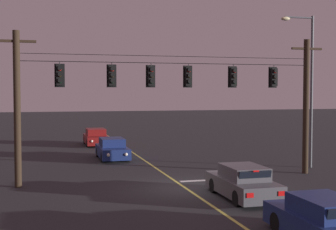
{
  "coord_description": "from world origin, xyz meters",
  "views": [
    {
      "loc": [
        -6.35,
        -20.92,
        4.45
      ],
      "look_at": [
        0.0,
        3.2,
        3.25
      ],
      "focal_mm": 50.84,
      "sensor_mm": 36.0,
      "label": 1
    }
  ],
  "objects_px": {
    "car_oncoming_trailing": "(96,137)",
    "traffic_light_right_inner": "(189,76)",
    "traffic_light_left_inner": "(112,76)",
    "car_waiting_second_near": "(324,222)",
    "traffic_light_leftmost": "(60,75)",
    "traffic_light_centre": "(151,76)",
    "traffic_light_rightmost": "(233,77)",
    "car_waiting_near_lane": "(243,183)",
    "street_lamp_corner": "(307,78)",
    "car_oncoming_lead": "(112,149)",
    "traffic_light_far_right": "(274,77)"
  },
  "relations": [
    {
      "from": "car_oncoming_trailing",
      "to": "traffic_light_right_inner",
      "type": "bearing_deg",
      "value": -80.19
    },
    {
      "from": "traffic_light_left_inner",
      "to": "car_waiting_second_near",
      "type": "xyz_separation_m",
      "value": [
        4.69,
        -10.95,
        -4.6
      ]
    },
    {
      "from": "traffic_light_leftmost",
      "to": "traffic_light_left_inner",
      "type": "xyz_separation_m",
      "value": [
        2.48,
        0.0,
        0.0
      ]
    },
    {
      "from": "traffic_light_centre",
      "to": "car_oncoming_trailing",
      "type": "relative_size",
      "value": 0.28
    },
    {
      "from": "traffic_light_rightmost",
      "to": "car_oncoming_trailing",
      "type": "relative_size",
      "value": 0.28
    },
    {
      "from": "car_waiting_near_lane",
      "to": "street_lamp_corner",
      "type": "xyz_separation_m",
      "value": [
        6.91,
        6.54,
        4.62
      ]
    },
    {
      "from": "traffic_light_leftmost",
      "to": "car_oncoming_trailing",
      "type": "relative_size",
      "value": 0.28
    },
    {
      "from": "traffic_light_left_inner",
      "to": "car_oncoming_lead",
      "type": "relative_size",
      "value": 0.28
    },
    {
      "from": "traffic_light_left_inner",
      "to": "car_waiting_second_near",
      "type": "relative_size",
      "value": 0.28
    },
    {
      "from": "traffic_light_left_inner",
      "to": "traffic_light_rightmost",
      "type": "relative_size",
      "value": 1.0
    },
    {
      "from": "street_lamp_corner",
      "to": "traffic_light_leftmost",
      "type": "bearing_deg",
      "value": -173.07
    },
    {
      "from": "car_waiting_near_lane",
      "to": "car_waiting_second_near",
      "type": "bearing_deg",
      "value": -91.07
    },
    {
      "from": "traffic_light_far_right",
      "to": "car_oncoming_lead",
      "type": "distance_m",
      "value": 12.07
    },
    {
      "from": "traffic_light_left_inner",
      "to": "car_oncoming_lead",
      "type": "height_order",
      "value": "traffic_light_left_inner"
    },
    {
      "from": "traffic_light_leftmost",
      "to": "car_waiting_near_lane",
      "type": "xyz_separation_m",
      "value": [
        7.28,
        -4.82,
        -4.6
      ]
    },
    {
      "from": "traffic_light_right_inner",
      "to": "traffic_light_centre",
      "type": "bearing_deg",
      "value": 180.0
    },
    {
      "from": "traffic_light_left_inner",
      "to": "car_oncoming_lead",
      "type": "distance_m",
      "value": 9.52
    },
    {
      "from": "traffic_light_rightmost",
      "to": "street_lamp_corner",
      "type": "bearing_deg",
      "value": 17.85
    },
    {
      "from": "street_lamp_corner",
      "to": "car_waiting_second_near",
      "type": "bearing_deg",
      "value": -118.99
    },
    {
      "from": "car_oncoming_trailing",
      "to": "car_waiting_second_near",
      "type": "bearing_deg",
      "value": -82.42
    },
    {
      "from": "car_waiting_second_near",
      "to": "traffic_light_leftmost",
      "type": "bearing_deg",
      "value": 123.22
    },
    {
      "from": "traffic_light_leftmost",
      "to": "traffic_light_far_right",
      "type": "bearing_deg",
      "value": 0.0
    },
    {
      "from": "traffic_light_centre",
      "to": "car_oncoming_lead",
      "type": "bearing_deg",
      "value": 95.55
    },
    {
      "from": "traffic_light_leftmost",
      "to": "street_lamp_corner",
      "type": "bearing_deg",
      "value": 6.93
    },
    {
      "from": "car_oncoming_lead",
      "to": "traffic_light_right_inner",
      "type": "bearing_deg",
      "value": -71.61
    },
    {
      "from": "traffic_light_right_inner",
      "to": "street_lamp_corner",
      "type": "distance_m",
      "value": 7.99
    },
    {
      "from": "car_waiting_second_near",
      "to": "street_lamp_corner",
      "type": "distance_m",
      "value": 15.2
    },
    {
      "from": "traffic_light_leftmost",
      "to": "traffic_light_centre",
      "type": "bearing_deg",
      "value": 0.0
    },
    {
      "from": "car_oncoming_lead",
      "to": "traffic_light_leftmost",
      "type": "bearing_deg",
      "value": -113.8
    },
    {
      "from": "traffic_light_centre",
      "to": "car_oncoming_lead",
      "type": "distance_m",
      "value": 9.48
    },
    {
      "from": "traffic_light_centre",
      "to": "traffic_light_far_right",
      "type": "relative_size",
      "value": 1.0
    },
    {
      "from": "car_oncoming_lead",
      "to": "car_waiting_near_lane",
      "type": "bearing_deg",
      "value": -74.42
    },
    {
      "from": "traffic_light_centre",
      "to": "traffic_light_far_right",
      "type": "height_order",
      "value": "same"
    },
    {
      "from": "street_lamp_corner",
      "to": "car_oncoming_trailing",
      "type": "bearing_deg",
      "value": 125.4
    },
    {
      "from": "car_oncoming_trailing",
      "to": "street_lamp_corner",
      "type": "relative_size",
      "value": 0.5
    },
    {
      "from": "traffic_light_left_inner",
      "to": "traffic_light_far_right",
      "type": "relative_size",
      "value": 1.0
    },
    {
      "from": "car_waiting_near_lane",
      "to": "traffic_light_left_inner",
      "type": "bearing_deg",
      "value": 134.89
    },
    {
      "from": "traffic_light_far_right",
      "to": "car_waiting_near_lane",
      "type": "distance_m",
      "value": 7.7
    },
    {
      "from": "traffic_light_rightmost",
      "to": "street_lamp_corner",
      "type": "relative_size",
      "value": 0.14
    },
    {
      "from": "traffic_light_far_right",
      "to": "car_oncoming_trailing",
      "type": "distance_m",
      "value": 19.03
    },
    {
      "from": "car_waiting_second_near",
      "to": "street_lamp_corner",
      "type": "bearing_deg",
      "value": 61.01
    },
    {
      "from": "car_oncoming_lead",
      "to": "car_waiting_second_near",
      "type": "distance_m",
      "value": 19.52
    },
    {
      "from": "car_waiting_near_lane",
      "to": "car_oncoming_lead",
      "type": "bearing_deg",
      "value": 105.58
    },
    {
      "from": "traffic_light_right_inner",
      "to": "traffic_light_far_right",
      "type": "xyz_separation_m",
      "value": [
        4.77,
        0.0,
        0.0
      ]
    },
    {
      "from": "traffic_light_centre",
      "to": "traffic_light_right_inner",
      "type": "bearing_deg",
      "value": 0.0
    },
    {
      "from": "traffic_light_right_inner",
      "to": "traffic_light_rightmost",
      "type": "distance_m",
      "value": 2.45
    },
    {
      "from": "car_waiting_near_lane",
      "to": "traffic_light_far_right",
      "type": "bearing_deg",
      "value": 51.22
    },
    {
      "from": "traffic_light_leftmost",
      "to": "traffic_light_left_inner",
      "type": "height_order",
      "value": "same"
    },
    {
      "from": "traffic_light_right_inner",
      "to": "car_waiting_second_near",
      "type": "height_order",
      "value": "traffic_light_right_inner"
    },
    {
      "from": "traffic_light_left_inner",
      "to": "traffic_light_centre",
      "type": "distance_m",
      "value": 1.96
    }
  ]
}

